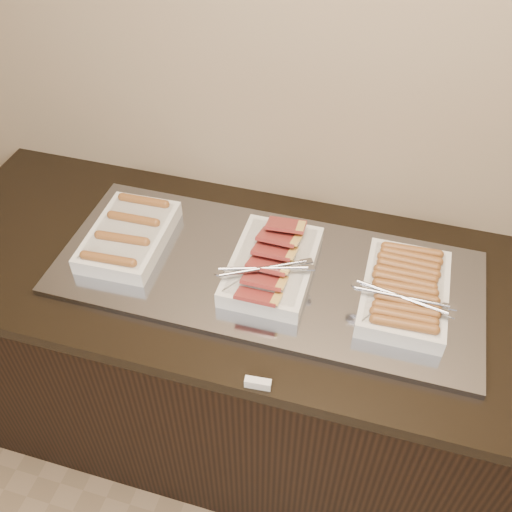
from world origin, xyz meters
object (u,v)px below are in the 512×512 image
(dish_center, at_px, (272,265))
(dish_right, at_px, (405,291))
(dish_left, at_px, (129,236))
(warming_tray, at_px, (266,273))
(counter, at_px, (261,365))

(dish_center, xyz_separation_m, dish_right, (0.37, 0.00, 0.00))
(dish_left, bearing_deg, warming_tray, -1.97)
(warming_tray, bearing_deg, dish_right, -0.62)
(counter, height_order, warming_tray, warming_tray)
(dish_center, bearing_deg, dish_left, 179.26)
(counter, xyz_separation_m, dish_right, (0.40, -0.00, 0.50))
(counter, bearing_deg, warming_tray, 0.00)
(counter, distance_m, warming_tray, 0.46)
(dish_center, bearing_deg, warming_tray, 163.59)
(dish_left, height_order, dish_center, dish_center)
(dish_center, bearing_deg, dish_right, -0.07)
(counter, height_order, dish_right, dish_right)
(dish_left, xyz_separation_m, dish_right, (0.80, -0.00, 0.01))
(counter, relative_size, dish_center, 5.72)
(counter, relative_size, warming_tray, 1.72)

